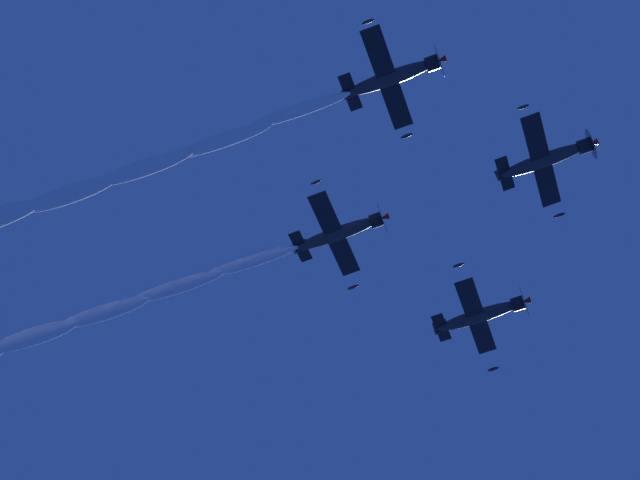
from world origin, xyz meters
name	(u,v)px	position (x,y,z in m)	size (l,w,h in m)	color
airplane_lead	(547,159)	(4.18, -3.24, 82.10)	(9.23, 8.59, 3.54)	#232328
airplane_left_wingman	(482,315)	(12.37, 8.18, 79.99)	(9.10, 8.60, 3.65)	#232328
airplane_right_wingman	(394,77)	(-8.89, 3.31, 81.13)	(9.23, 8.60, 3.46)	#232328
airplane_slot_tail	(341,233)	(-0.04, 14.22, 81.77)	(9.14, 8.59, 3.72)	#232328
smoke_trail_right_wingman	(1,218)	(-17.39, 35.79, 79.75)	(14.15, 47.93, 3.58)	white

